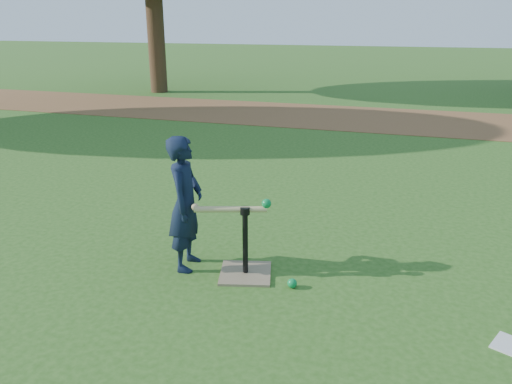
% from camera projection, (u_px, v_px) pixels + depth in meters
% --- Properties ---
extents(ground, '(80.00, 80.00, 0.00)m').
position_uv_depth(ground, '(232.00, 270.00, 4.36)').
color(ground, '#285116').
rests_on(ground, ground).
extents(dirt_strip, '(24.00, 3.00, 0.01)m').
position_uv_depth(dirt_strip, '(348.00, 117.00, 11.12)').
color(dirt_strip, brown).
rests_on(dirt_strip, ground).
extents(child, '(0.33, 0.46, 1.18)m').
position_uv_depth(child, '(186.00, 204.00, 4.24)').
color(child, black).
rests_on(child, ground).
extents(wiffle_ball_ground, '(0.08, 0.08, 0.08)m').
position_uv_depth(wiffle_ball_ground, '(292.00, 283.00, 4.06)').
color(wiffle_ball_ground, '#0B813B').
rests_on(wiffle_ball_ground, ground).
extents(batting_tee, '(0.52, 0.52, 0.61)m').
position_uv_depth(batting_tee, '(245.00, 263.00, 4.24)').
color(batting_tee, '#7D6A4F').
rests_on(batting_tee, ground).
extents(swing_action, '(0.65, 0.24, 0.12)m').
position_uv_depth(swing_action, '(234.00, 208.00, 4.10)').
color(swing_action, tan).
rests_on(swing_action, ground).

